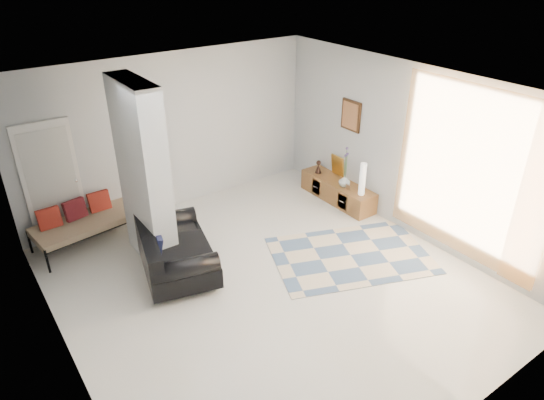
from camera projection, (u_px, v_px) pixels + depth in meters
floor at (270, 283)px, 7.04m from camera, size 6.00×6.00×0.00m
ceiling at (270, 93)px, 5.72m from camera, size 6.00×6.00×0.00m
wall_back at (172, 133)px, 8.53m from camera, size 6.00×0.00×6.00m
wall_front at (469, 328)px, 4.22m from camera, size 6.00×0.00×6.00m
wall_left at (52, 270)px, 4.97m from camera, size 0.00×6.00×6.00m
wall_right at (409, 151)px, 7.79m from camera, size 0.00×6.00×6.00m
partition_column at (144, 176)px, 6.96m from camera, size 0.35×1.20×2.80m
hallway_door at (52, 184)px, 7.61m from camera, size 0.85×0.06×2.04m
curtain at (469, 174)px, 6.90m from camera, size 0.00×2.55×2.55m
wall_art at (351, 115)px, 8.62m from camera, size 0.04×0.45×0.55m
media_console at (337, 191)px, 9.20m from camera, size 0.45×1.65×0.80m
loveseat at (171, 251)px, 7.14m from camera, size 1.34×1.84×0.76m
daybed at (88, 219)px, 7.82m from camera, size 1.87×0.99×0.77m
area_rug at (351, 255)px, 7.65m from camera, size 2.83×2.37×0.01m
cylinder_lamp at (363, 179)px, 8.51m from camera, size 0.11×0.11×0.59m
bronze_figurine at (318, 167)px, 9.40m from camera, size 0.13×0.13×0.25m
vase at (344, 181)px, 8.87m from camera, size 0.22×0.22×0.22m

